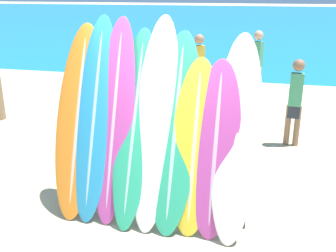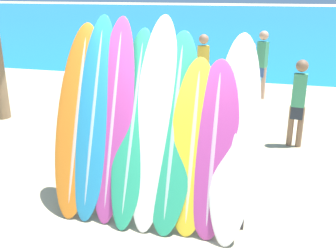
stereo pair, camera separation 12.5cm
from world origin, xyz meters
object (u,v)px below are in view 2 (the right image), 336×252
surfboard_slot_7 (214,149)px  surfboard_slot_0 (78,120)px  surfboard_rack (151,180)px  surfboard_slot_3 (133,127)px  surfboard_slot_2 (113,120)px  person_far_left (203,67)px  surfboard_slot_5 (174,132)px  surfboard_slot_6 (193,147)px  person_far_right (298,100)px  person_mid_beach (262,62)px  surfboard_slot_1 (94,117)px  surfboard_slot_4 (154,122)px  surfboard_slot_8 (234,138)px  person_near_water (249,74)px

surfboard_slot_7 → surfboard_slot_0: bearing=177.5°
surfboard_rack → surfboard_slot_3: bearing=161.6°
surfboard_slot_2 → surfboard_slot_3: surfboard_slot_2 is taller
surfboard_rack → person_far_left: 5.25m
surfboard_slot_5 → person_far_left: (-0.60, 5.14, -0.20)m
surfboard_slot_3 → surfboard_slot_7: bearing=-4.6°
surfboard_slot_6 → person_far_right: size_ratio=1.25×
surfboard_rack → surfboard_slot_0: size_ratio=0.99×
surfboard_slot_5 → surfboard_slot_6: bearing=-15.6°
surfboard_slot_0 → person_mid_beach: surfboard_slot_0 is taller
surfboard_rack → person_mid_beach: (1.03, 6.25, 0.46)m
surfboard_rack → surfboard_slot_1: 1.07m
surfboard_slot_7 → surfboard_slot_4: bearing=171.8°
surfboard_slot_5 → surfboard_slot_8: bearing=-0.4°
person_near_water → person_far_right: 2.23m
surfboard_slot_0 → person_far_right: (2.82, 2.89, -0.31)m
surfboard_slot_8 → surfboard_slot_7: bearing=-162.7°
surfboard_slot_1 → surfboard_slot_8: bearing=-0.5°
surfboard_slot_2 → surfboard_slot_4: bearing=2.5°
surfboard_slot_3 → surfboard_slot_5: (0.52, -0.01, -0.01)m
surfboard_rack → surfboard_slot_0: (-0.99, 0.08, 0.68)m
surfboard_slot_1 → surfboard_slot_8: size_ratio=1.08×
surfboard_slot_6 → surfboard_slot_7: 0.25m
surfboard_rack → surfboard_slot_8: bearing=4.1°
surfboard_rack → surfboard_slot_8: surfboard_slot_8 is taller
surfboard_slot_1 → person_mid_beach: size_ratio=1.40×
surfboard_slot_0 → surfboard_slot_4: (1.01, 0.03, 0.06)m
surfboard_slot_6 → person_near_water: surfboard_slot_6 is taller
surfboard_slot_1 → surfboard_slot_5: 1.04m
surfboard_slot_1 → surfboard_slot_6: bearing=-3.6°
surfboard_slot_8 → person_mid_beach: bearing=89.7°
surfboard_slot_6 → surfboard_slot_8: surfboard_slot_8 is taller
surfboard_slot_5 → surfboard_slot_3: bearing=179.4°
person_far_left → surfboard_slot_0: bearing=-127.0°
surfboard_slot_0 → surfboard_slot_3: (0.74, 0.01, -0.03)m
surfboard_slot_7 → surfboard_rack: bearing=-179.9°
surfboard_slot_5 → surfboard_slot_1: bearing=179.4°
person_mid_beach → surfboard_slot_0: bearing=102.0°
person_near_water → person_far_left: 1.17m
surfboard_slot_4 → person_mid_beach: surfboard_slot_4 is taller
surfboard_slot_4 → person_near_water: bearing=80.7°
person_mid_beach → person_near_water: bearing=110.4°
surfboard_slot_2 → person_mid_beach: size_ratio=1.39×
surfboard_rack → person_near_water: bearing=80.7°
surfboard_slot_1 → person_mid_beach: bearing=73.7°
surfboard_slot_8 → person_far_right: size_ratio=1.43×
surfboard_slot_3 → surfboard_slot_7: surfboard_slot_3 is taller
surfboard_slot_1 → surfboard_slot_4: size_ratio=1.00×
surfboard_slot_8 → surfboard_slot_6: bearing=-172.2°
surfboard_slot_5 → surfboard_slot_2: bearing=179.2°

